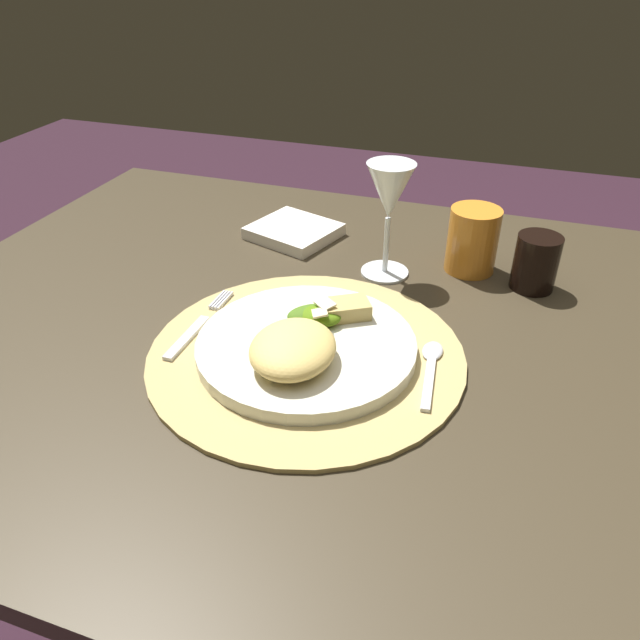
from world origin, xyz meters
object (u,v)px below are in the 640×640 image
object	(u,v)px
fork	(197,327)
wine_glass	(389,197)
amber_tumbler	(473,240)
dark_tumbler	(536,262)
spoon	(431,363)
napkin	(294,231)
dinner_plate	(306,346)
dining_table	(337,409)

from	to	relation	value
fork	wine_glass	distance (m)	0.31
amber_tumbler	dark_tumbler	world-z (taller)	amber_tumbler
spoon	napkin	bearing A→B (deg)	134.45
napkin	amber_tumbler	world-z (taller)	amber_tumbler
dinner_plate	fork	world-z (taller)	dinner_plate
spoon	wine_glass	distance (m)	0.26
wine_glass	amber_tumbler	xyz separation A→B (m)	(0.11, 0.05, -0.07)
dinner_plate	amber_tumbler	distance (m)	0.32
fork	wine_glass	world-z (taller)	wine_glass
fork	spoon	world-z (taller)	spoon
fork	napkin	distance (m)	0.30
dining_table	dark_tumbler	bearing A→B (deg)	39.63
dining_table	amber_tumbler	world-z (taller)	amber_tumbler
dinner_plate	spoon	bearing A→B (deg)	9.00
dining_table	amber_tumbler	xyz separation A→B (m)	(0.14, 0.21, 0.18)
dinner_plate	dark_tumbler	world-z (taller)	dark_tumbler
spoon	napkin	distance (m)	0.39
spoon	dark_tumbler	size ratio (longest dim) A/B	1.63
dinner_plate	amber_tumbler	world-z (taller)	amber_tumbler
napkin	dark_tumbler	distance (m)	0.38
dinner_plate	spoon	size ratio (longest dim) A/B	2.02
fork	dark_tumbler	xyz separation A→B (m)	(0.39, 0.25, 0.03)
dinner_plate	wine_glass	xyz separation A→B (m)	(0.04, 0.23, 0.10)
fork	amber_tumbler	size ratio (longest dim) A/B	1.71
dining_table	dark_tumbler	world-z (taller)	dark_tumbler
spoon	wine_glass	bearing A→B (deg)	116.94
spoon	amber_tumbler	world-z (taller)	amber_tumbler
fork	dark_tumbler	bearing A→B (deg)	33.04
napkin	wine_glass	xyz separation A→B (m)	(0.17, -0.07, 0.11)
amber_tumbler	dark_tumbler	size ratio (longest dim) A/B	1.21
spoon	amber_tumbler	distance (m)	0.26
dinner_plate	dark_tumbler	bearing A→B (deg)	46.48
dinner_plate	wine_glass	size ratio (longest dim) A/B	1.56
dining_table	dinner_plate	bearing A→B (deg)	-104.73
dining_table	dinner_plate	size ratio (longest dim) A/B	4.59
napkin	wine_glass	size ratio (longest dim) A/B	0.76
dining_table	fork	xyz separation A→B (m)	(-0.16, -0.07, 0.14)
dining_table	fork	distance (m)	0.23
dining_table	dinner_plate	xyz separation A→B (m)	(-0.02, -0.07, 0.15)
wine_glass	dining_table	bearing A→B (deg)	-97.23
fork	amber_tumbler	distance (m)	0.41
dining_table	dark_tumbler	size ratio (longest dim) A/B	15.16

